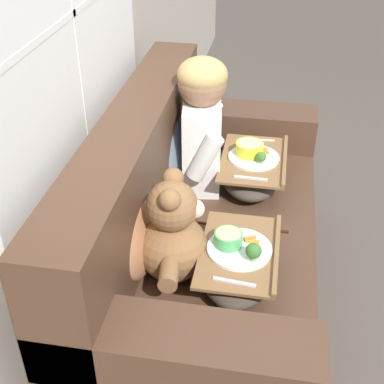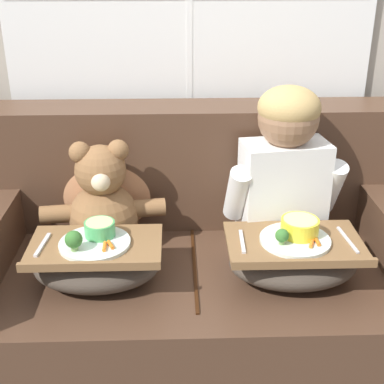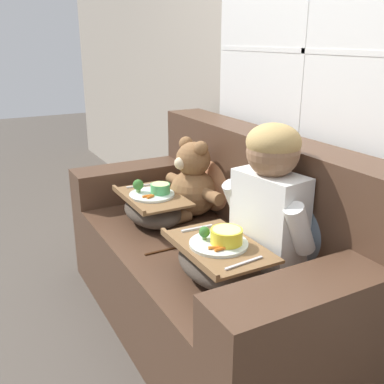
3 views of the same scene
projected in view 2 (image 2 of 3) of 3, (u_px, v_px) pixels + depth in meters
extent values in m
plane|color=#4C443D|center=(194.00, 361.00, 2.13)|extent=(14.00, 14.00, 0.00)
cube|color=#A89E8E|center=(189.00, 4.00, 2.09)|extent=(8.00, 0.05, 2.60)
cube|color=#4C3323|center=(194.00, 313.00, 2.03)|extent=(1.75, 0.86, 0.48)
cube|color=#4C3323|center=(191.00, 165.00, 2.13)|extent=(1.75, 0.22, 0.48)
cube|color=#32190A|center=(194.00, 261.00, 1.91)|extent=(0.01, 0.60, 0.01)
ellipsoid|color=slate|center=(275.00, 182.00, 2.08)|extent=(0.41, 0.20, 0.42)
ellipsoid|color=#B2754C|center=(107.00, 185.00, 2.06)|extent=(0.37, 0.18, 0.39)
cube|color=white|center=(282.00, 196.00, 1.95)|extent=(0.32, 0.21, 0.41)
sphere|color=#936B4C|center=(288.00, 118.00, 1.82)|extent=(0.21, 0.21, 0.21)
ellipsoid|color=tan|center=(289.00, 107.00, 1.81)|extent=(0.22, 0.22, 0.15)
cylinder|color=white|center=(237.00, 193.00, 1.89)|extent=(0.10, 0.17, 0.22)
cylinder|color=white|center=(330.00, 186.00, 1.95)|extent=(0.10, 0.17, 0.22)
sphere|color=brown|center=(104.00, 217.00, 1.96)|extent=(0.25, 0.25, 0.25)
sphere|color=brown|center=(100.00, 170.00, 1.88)|extent=(0.18, 0.18, 0.18)
sphere|color=brown|center=(80.00, 152.00, 1.84)|extent=(0.08, 0.08, 0.08)
sphere|color=brown|center=(118.00, 150.00, 1.86)|extent=(0.08, 0.08, 0.08)
sphere|color=beige|center=(101.00, 182.00, 1.81)|extent=(0.07, 0.07, 0.07)
sphere|color=black|center=(101.00, 183.00, 1.80)|extent=(0.02, 0.02, 0.02)
cylinder|color=brown|center=(58.00, 214.00, 1.93)|extent=(0.13, 0.08, 0.07)
cylinder|color=brown|center=(148.00, 208.00, 1.97)|extent=(0.13, 0.08, 0.07)
cylinder|color=brown|center=(90.00, 258.00, 1.88)|extent=(0.08, 0.12, 0.07)
cylinder|color=brown|center=(122.00, 256.00, 1.89)|extent=(0.08, 0.12, 0.07)
ellipsoid|color=#473D33|center=(293.00, 263.00, 1.78)|extent=(0.43, 0.28, 0.14)
cube|color=brown|center=(295.00, 243.00, 1.75)|extent=(0.45, 0.29, 0.01)
cube|color=brown|center=(305.00, 262.00, 1.62)|extent=(0.45, 0.02, 0.02)
cylinder|color=silver|center=(295.00, 240.00, 1.75)|extent=(0.23, 0.23, 0.01)
cylinder|color=yellow|center=(300.00, 227.00, 1.76)|extent=(0.13, 0.13, 0.06)
cylinder|color=#E5D189|center=(300.00, 221.00, 1.75)|extent=(0.11, 0.11, 0.01)
sphere|color=#38702D|center=(282.00, 236.00, 1.70)|extent=(0.04, 0.04, 0.04)
cylinder|color=#7A9E56|center=(282.00, 242.00, 1.71)|extent=(0.02, 0.02, 0.02)
cylinder|color=orange|center=(312.00, 242.00, 1.71)|extent=(0.03, 0.07, 0.01)
cylinder|color=orange|center=(317.00, 240.00, 1.72)|extent=(0.01, 0.06, 0.01)
cube|color=silver|center=(242.00, 241.00, 1.74)|extent=(0.02, 0.14, 0.01)
cube|color=silver|center=(348.00, 240.00, 1.75)|extent=(0.03, 0.17, 0.01)
ellipsoid|color=#473D33|center=(97.00, 266.00, 1.76)|extent=(0.41, 0.27, 0.14)
cube|color=brown|center=(95.00, 247.00, 1.73)|extent=(0.43, 0.28, 0.01)
cube|color=brown|center=(89.00, 265.00, 1.61)|extent=(0.43, 0.02, 0.02)
cylinder|color=silver|center=(95.00, 243.00, 1.73)|extent=(0.23, 0.23, 0.01)
cylinder|color=#4CAD60|center=(100.00, 229.00, 1.75)|extent=(0.10, 0.10, 0.05)
cylinder|color=#E5D189|center=(99.00, 223.00, 1.75)|extent=(0.09, 0.09, 0.01)
sphere|color=#38702D|center=(74.00, 239.00, 1.66)|extent=(0.06, 0.06, 0.06)
cylinder|color=#7A9E56|center=(74.00, 247.00, 1.67)|extent=(0.02, 0.02, 0.03)
cylinder|color=orange|center=(105.00, 246.00, 1.69)|extent=(0.01, 0.05, 0.01)
cylinder|color=orange|center=(111.00, 245.00, 1.70)|extent=(0.03, 0.05, 0.01)
cube|color=silver|center=(43.00, 245.00, 1.72)|extent=(0.03, 0.14, 0.01)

